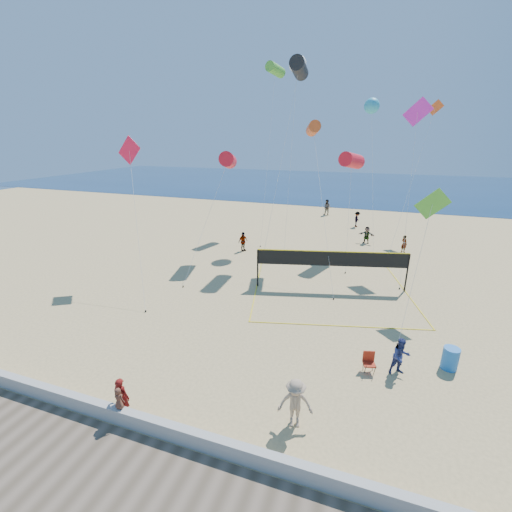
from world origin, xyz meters
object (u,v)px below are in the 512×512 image
(woman, at_px, (122,397))
(volleyball_net, at_px, (332,263))
(camp_chair, at_px, (369,361))
(trash_barrel, at_px, (450,358))

(woman, distance_m, volleyball_net, 14.10)
(woman, distance_m, camp_chair, 9.54)
(camp_chair, xyz_separation_m, trash_barrel, (3.19, 1.30, -0.01))
(woman, height_order, camp_chair, woman)
(trash_barrel, height_order, volleyball_net, volleyball_net)
(volleyball_net, bearing_deg, trash_barrel, -62.06)
(volleyball_net, bearing_deg, camp_chair, -85.48)
(woman, distance_m, trash_barrel, 12.93)
(woman, xyz_separation_m, trash_barrel, (11.10, 6.62, -0.29))
(camp_chair, bearing_deg, woman, -161.81)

